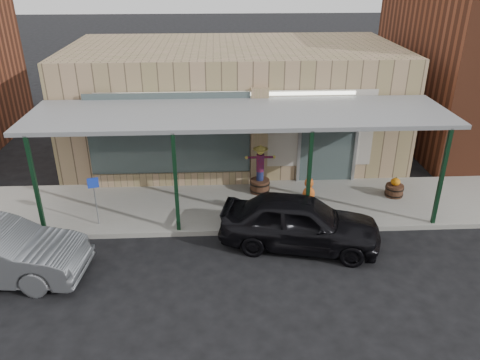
{
  "coord_description": "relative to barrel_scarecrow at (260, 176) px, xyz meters",
  "views": [
    {
      "loc": [
        -0.66,
        -9.21,
        7.07
      ],
      "look_at": [
        -0.05,
        2.6,
        1.43
      ],
      "focal_mm": 35.0,
      "sensor_mm": 36.0,
      "label": 1
    }
  ],
  "objects": [
    {
      "name": "block_buildings_near",
      "position": [
        1.32,
        4.8,
        3.07
      ],
      "size": [
        61.0,
        8.0,
        8.0
      ],
      "color": "brown",
      "rests_on": "ground"
    },
    {
      "name": "storefront",
      "position": [
        -0.69,
        3.76,
        1.39
      ],
      "size": [
        12.0,
        6.25,
        4.2
      ],
      "color": "tan",
      "rests_on": "ground"
    },
    {
      "name": "handicap_sign",
      "position": [
        -4.8,
        -1.83,
        0.39
      ],
      "size": [
        0.3,
        0.1,
        1.46
      ],
      "rotation": [
        0.0,
        0.0,
        0.27
      ],
      "color": "gray",
      "rests_on": "sidewalk"
    },
    {
      "name": "ground",
      "position": [
        -0.69,
        -4.4,
        -0.7
      ],
      "size": [
        120.0,
        120.0,
        0.0
      ],
      "primitive_type": "plane",
      "color": "black",
      "rests_on": "ground"
    },
    {
      "name": "parked_sedan",
      "position": [
        0.8,
        -2.97,
        0.03
      ],
      "size": [
        4.51,
        2.64,
        1.59
      ],
      "rotation": [
        0.0,
        0.0,
        1.34
      ],
      "color": "black",
      "rests_on": "ground"
    },
    {
      "name": "barrel_scarecrow",
      "position": [
        0.0,
        0.0,
        0.0
      ],
      "size": [
        0.98,
        0.76,
        1.62
      ],
      "rotation": [
        0.0,
        0.0,
        0.25
      ],
      "color": "#523021",
      "rests_on": "sidewalk"
    },
    {
      "name": "awning",
      "position": [
        -0.69,
        -0.84,
        2.31
      ],
      "size": [
        12.0,
        3.0,
        3.04
      ],
      "color": "slate",
      "rests_on": "ground"
    },
    {
      "name": "barrel_pumpkin",
      "position": [
        4.28,
        -0.52,
        -0.31
      ],
      "size": [
        0.65,
        0.65,
        0.66
      ],
      "rotation": [
        0.0,
        0.0,
        0.17
      ],
      "color": "#523021",
      "rests_on": "sidewalk"
    },
    {
      "name": "sidewalk",
      "position": [
        -0.69,
        -0.8,
        -0.62
      ],
      "size": [
        40.0,
        3.2,
        0.15
      ],
      "primitive_type": "cube",
      "color": "gray",
      "rests_on": "ground"
    }
  ]
}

